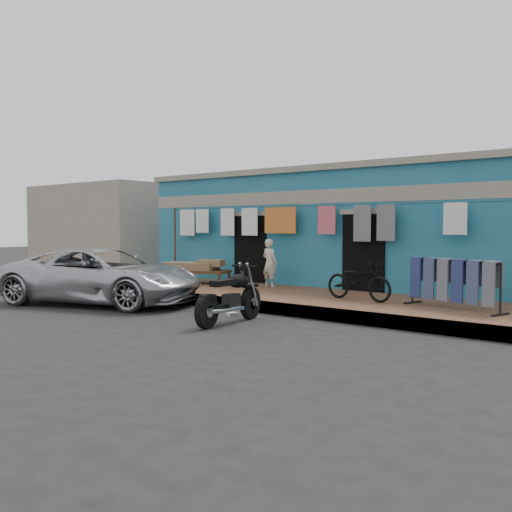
{
  "coord_description": "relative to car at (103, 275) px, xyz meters",
  "views": [
    {
      "loc": [
        7.83,
        -7.7,
        1.8
      ],
      "look_at": [
        0.0,
        2.0,
        1.15
      ],
      "focal_mm": 40.0,
      "sensor_mm": 36.0,
      "label": 1
    }
  ],
  "objects": [
    {
      "name": "ground",
      "position": [
        3.21,
        -0.3,
        -0.67
      ],
      "size": [
        80.0,
        80.0,
        0.0
      ],
      "primitive_type": "plane",
      "color": "black",
      "rests_on": "ground"
    },
    {
      "name": "sidewalk",
      "position": [
        3.21,
        2.7,
        -0.55
      ],
      "size": [
        28.0,
        3.0,
        0.25
      ],
      "primitive_type": "cube",
      "color": "brown",
      "rests_on": "ground"
    },
    {
      "name": "curb",
      "position": [
        3.21,
        1.25,
        -0.55
      ],
      "size": [
        28.0,
        0.1,
        0.25
      ],
      "primitive_type": "cube",
      "color": "gray",
      "rests_on": "ground"
    },
    {
      "name": "building",
      "position": [
        3.21,
        6.68,
        1.01
      ],
      "size": [
        12.2,
        5.2,
        3.36
      ],
      "color": "#1C6481",
      "rests_on": "ground"
    },
    {
      "name": "neighbor_left",
      "position": [
        -7.79,
        6.7,
        1.03
      ],
      "size": [
        6.0,
        5.0,
        3.4
      ],
      "primitive_type": "cube",
      "color": "#9E9384",
      "rests_on": "ground"
    },
    {
      "name": "clothesline",
      "position": [
        2.46,
        3.95,
        1.16
      ],
      "size": [
        10.06,
        0.06,
        2.1
      ],
      "color": "brown",
      "rests_on": "sidewalk"
    },
    {
      "name": "car",
      "position": [
        0.0,
        0.0,
        0.0
      ],
      "size": [
        5.21,
        3.57,
        1.34
      ],
      "primitive_type": "imported",
      "rotation": [
        0.0,
        0.0,
        1.89
      ],
      "color": "#B4B4B9",
      "rests_on": "ground"
    },
    {
      "name": "seated_person",
      "position": [
        2.19,
        3.51,
        0.19
      ],
      "size": [
        0.47,
        0.34,
        1.23
      ],
      "primitive_type": "imported",
      "rotation": [
        0.0,
        0.0,
        3.03
      ],
      "color": "beige",
      "rests_on": "sidewalk"
    },
    {
      "name": "bicycle",
      "position": [
        5.26,
        2.58,
        0.08
      ],
      "size": [
        1.62,
        0.72,
        1.01
      ],
      "primitive_type": "imported",
      "rotation": [
        0.0,
        0.0,
        1.46
      ],
      "color": "black",
      "rests_on": "sidewalk"
    },
    {
      "name": "motorcycle",
      "position": [
        4.07,
        -0.15,
        -0.14
      ],
      "size": [
        0.77,
        1.71,
        1.06
      ],
      "primitive_type": null,
      "rotation": [
        0.0,
        0.0,
        0.06
      ],
      "color": "black",
      "rests_on": "ground"
    },
    {
      "name": "charpoy",
      "position": [
        0.08,
        3.02,
        -0.11
      ],
      "size": [
        2.33,
        1.93,
        0.61
      ],
      "primitive_type": null,
      "rotation": [
        0.0,
        0.0,
        0.31
      ],
      "color": "brown",
      "rests_on": "sidewalk"
    },
    {
      "name": "jeans_rack",
      "position": [
        7.25,
        2.58,
        0.06
      ],
      "size": [
        2.25,
        1.52,
        0.97
      ],
      "primitive_type": null,
      "rotation": [
        0.0,
        0.0,
        -0.29
      ],
      "color": "black",
      "rests_on": "sidewalk"
    },
    {
      "name": "litter_a",
      "position": [
        3.35,
        0.79,
        -0.63
      ],
      "size": [
        0.21,
        0.17,
        0.09
      ],
      "primitive_type": "cube",
      "rotation": [
        0.0,
        0.0,
        0.09
      ],
      "color": "silver",
      "rests_on": "ground"
    },
    {
      "name": "litter_b",
      "position": [
        3.2,
        0.68,
        -0.63
      ],
      "size": [
        0.2,
        0.2,
        0.08
      ],
      "primitive_type": "cube",
      "rotation": [
        0.0,
        0.0,
        0.82
      ],
      "color": "silver",
      "rests_on": "ground"
    },
    {
      "name": "litter_c",
      "position": [
        3.55,
        0.5,
        -0.63
      ],
      "size": [
        0.21,
        0.23,
        0.08
      ],
      "primitive_type": "cube",
      "rotation": [
        0.0,
        0.0,
        1.27
      ],
      "color": "silver",
      "rests_on": "ground"
    }
  ]
}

